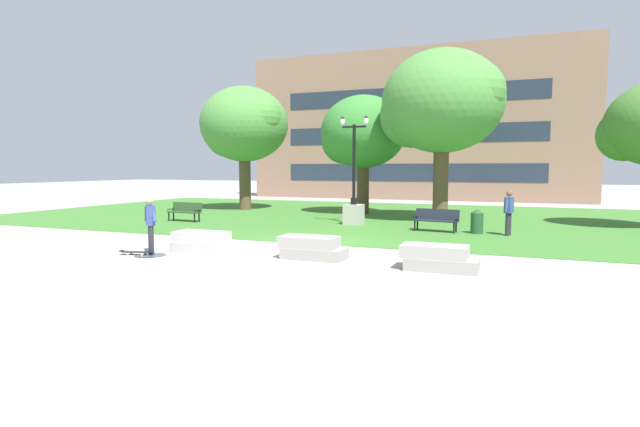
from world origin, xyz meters
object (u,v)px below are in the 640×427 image
Objects in this scene: skateboard at (137,252)px; person_skateboarder at (150,222)px; concrete_block_right at (438,258)px; lamp_post_left at (354,202)px; trash_bin at (477,221)px; person_bystander_near_lawn at (509,210)px; park_bench_near_left at (185,210)px; concrete_block_left at (312,248)px; concrete_block_center at (202,242)px; park_bench_near_right at (436,219)px.

person_skateboarder is at bearing 57.20° from skateboard.
lamp_post_left reaches higher than concrete_block_right.
person_bystander_near_lawn is (1.15, -0.18, 0.48)m from trash_bin.
person_skateboarder is 9.02m from park_bench_near_left.
concrete_block_left is at bearing 175.28° from concrete_block_right.
concrete_block_right reaches higher than skateboard.
person_skateboarder is 12.86m from person_bystander_near_lawn.
concrete_block_left is 0.99× the size of concrete_block_right.
concrete_block_left is at bearing -125.69° from person_bystander_near_lawn.
trash_bin is (3.96, 7.29, 0.20)m from concrete_block_left.
skateboard is 10.62m from lamp_post_left.
person_skateboarder reaches higher than concrete_block_center.
person_skateboarder is at bearing -140.79° from person_bystander_near_lawn.
lamp_post_left is 2.86× the size of person_bystander_near_lawn.
concrete_block_right is at bearing -59.97° from lamp_post_left.
concrete_block_center is 11.40m from person_bystander_near_lawn.
park_bench_near_left is 1.92× the size of trash_bin.
park_bench_near_left is (-13.03, 7.04, 0.23)m from concrete_block_right.
park_bench_near_right is 2.78m from person_bystander_near_lawn.
concrete_block_right is 8.52m from person_skateboarder.
person_bystander_near_lawn reaches higher than concrete_block_left.
person_skateboarder is (-1.30, -0.76, 0.66)m from concrete_block_center.
concrete_block_center is at bearing 36.34° from skateboard.
skateboard is at bearing -143.66° from concrete_block_center.
concrete_block_right is at bearing 7.15° from skateboard.
park_bench_near_right reaches higher than concrete_block_center.
lamp_post_left is (2.03, 8.83, 0.71)m from concrete_block_center.
park_bench_near_right is at bearing 178.75° from trash_bin.
park_bench_near_right is (-1.23, 7.63, 0.23)m from concrete_block_right.
lamp_post_left reaches higher than park_bench_near_left.
park_bench_near_right is (2.37, 7.33, 0.23)m from concrete_block_left.
person_skateboarder is (-8.46, -0.72, 0.66)m from concrete_block_right.
park_bench_near_left reaches higher than concrete_block_left.
park_bench_near_left is 0.38× the size of lamp_post_left.
lamp_post_left is (7.91, 1.83, 0.48)m from park_bench_near_left.
person_skateboarder is 12.13m from trash_bin.
park_bench_near_right is at bearing 51.98° from concrete_block_center.
concrete_block_center is 1.87× the size of trash_bin.
lamp_post_left is at bearing 13.01° from park_bench_near_left.
concrete_block_left is 1.98× the size of trash_bin.
park_bench_near_right reaches higher than concrete_block_right.
park_bench_near_right is at bearing 99.16° from concrete_block_right.
skateboard is 12.55m from trash_bin.
person_skateboarder is 0.98m from skateboard.
concrete_block_left reaches higher than skateboard.
lamp_post_left is at bearing 166.87° from trash_bin.
skateboard is 0.56× the size of park_bench_near_left.
concrete_block_right is 1.04× the size of park_bench_near_left.
skateboard is 11.49m from park_bench_near_right.
park_bench_near_right reaches higher than concrete_block_left.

